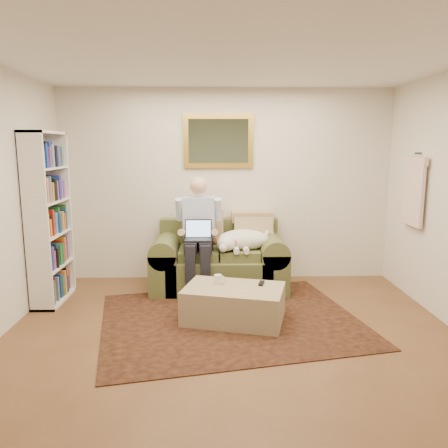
{
  "coord_description": "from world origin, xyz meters",
  "views": [
    {
      "loc": [
        -0.17,
        -3.48,
        1.82
      ],
      "look_at": [
        -0.05,
        1.45,
        0.95
      ],
      "focal_mm": 35.0,
      "sensor_mm": 36.0,
      "label": 1
    }
  ],
  "objects_px": {
    "laptop": "(198,234)",
    "seated_man": "(198,236)",
    "sofa": "(219,266)",
    "sleeping_dog": "(243,240)",
    "ottoman": "(234,304)",
    "coffee_mug": "(218,279)",
    "bookshelf": "(49,218)"
  },
  "relations": [
    {
      "from": "laptop",
      "to": "seated_man",
      "type": "bearing_deg",
      "value": 90.0
    },
    {
      "from": "sofa",
      "to": "sleeping_dog",
      "type": "distance_m",
      "value": 0.48
    },
    {
      "from": "ottoman",
      "to": "seated_man",
      "type": "bearing_deg",
      "value": 112.73
    },
    {
      "from": "laptop",
      "to": "sleeping_dog",
      "type": "relative_size",
      "value": 0.47
    },
    {
      "from": "coffee_mug",
      "to": "sleeping_dog",
      "type": "bearing_deg",
      "value": 69.96
    },
    {
      "from": "seated_man",
      "to": "coffee_mug",
      "type": "height_order",
      "value": "seated_man"
    },
    {
      "from": "ottoman",
      "to": "coffee_mug",
      "type": "distance_m",
      "value": 0.31
    },
    {
      "from": "sofa",
      "to": "seated_man",
      "type": "height_order",
      "value": "seated_man"
    },
    {
      "from": "coffee_mug",
      "to": "bookshelf",
      "type": "xyz_separation_m",
      "value": [
        -1.97,
        0.57,
        0.58
      ]
    },
    {
      "from": "laptop",
      "to": "ottoman",
      "type": "height_order",
      "value": "laptop"
    },
    {
      "from": "sleeping_dog",
      "to": "seated_man",
      "type": "bearing_deg",
      "value": -172.87
    },
    {
      "from": "laptop",
      "to": "ottoman",
      "type": "relative_size",
      "value": 0.33
    },
    {
      "from": "ottoman",
      "to": "coffee_mug",
      "type": "relative_size",
      "value": 10.2
    },
    {
      "from": "bookshelf",
      "to": "coffee_mug",
      "type": "bearing_deg",
      "value": -16.1
    },
    {
      "from": "seated_man",
      "to": "laptop",
      "type": "relative_size",
      "value": 4.33
    },
    {
      "from": "sofa",
      "to": "ottoman",
      "type": "xyz_separation_m",
      "value": [
        0.14,
        -1.12,
        -0.11
      ]
    },
    {
      "from": "sofa",
      "to": "laptop",
      "type": "relative_size",
      "value": 5.15
    },
    {
      "from": "laptop",
      "to": "coffee_mug",
      "type": "bearing_deg",
      "value": -73.17
    },
    {
      "from": "seated_man",
      "to": "sleeping_dog",
      "type": "relative_size",
      "value": 2.04
    },
    {
      "from": "ottoman",
      "to": "coffee_mug",
      "type": "bearing_deg",
      "value": 144.95
    },
    {
      "from": "ottoman",
      "to": "bookshelf",
      "type": "xyz_separation_m",
      "value": [
        -2.14,
        0.69,
        0.81
      ]
    },
    {
      "from": "ottoman",
      "to": "coffee_mug",
      "type": "xyz_separation_m",
      "value": [
        -0.17,
        0.12,
        0.24
      ]
    },
    {
      "from": "sofa",
      "to": "coffee_mug",
      "type": "relative_size",
      "value": 17.22
    },
    {
      "from": "sofa",
      "to": "laptop",
      "type": "height_order",
      "value": "laptop"
    },
    {
      "from": "sofa",
      "to": "sleeping_dog",
      "type": "relative_size",
      "value": 2.43
    },
    {
      "from": "seated_man",
      "to": "coffee_mug",
      "type": "bearing_deg",
      "value": -74.44
    },
    {
      "from": "ottoman",
      "to": "sleeping_dog",
      "type": "bearing_deg",
      "value": 80.88
    },
    {
      "from": "ottoman",
      "to": "coffee_mug",
      "type": "height_order",
      "value": "coffee_mug"
    },
    {
      "from": "sofa",
      "to": "seated_man",
      "type": "xyz_separation_m",
      "value": [
        -0.26,
        -0.16,
        0.43
      ]
    },
    {
      "from": "bookshelf",
      "to": "ottoman",
      "type": "bearing_deg",
      "value": -17.79
    },
    {
      "from": "laptop",
      "to": "sleeping_dog",
      "type": "height_order",
      "value": "laptop"
    },
    {
      "from": "sofa",
      "to": "sleeping_dog",
      "type": "xyz_separation_m",
      "value": [
        0.31,
        -0.09,
        0.36
      ]
    }
  ]
}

